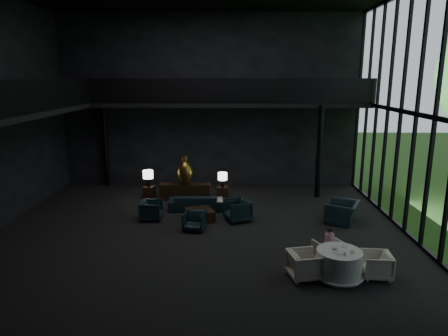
{
  "coord_description": "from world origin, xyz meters",
  "views": [
    {
      "loc": [
        1.07,
        -12.93,
        5.18
      ],
      "look_at": [
        0.78,
        0.5,
        2.08
      ],
      "focal_mm": 32.0,
      "sensor_mm": 36.0,
      "label": 1
    }
  ],
  "objects_px": {
    "console": "(185,192)",
    "coffee_table": "(200,215)",
    "side_table_left": "(149,192)",
    "window_armchair": "(342,207)",
    "lounge_armchair_west": "(151,209)",
    "lounge_armchair_east": "(237,208)",
    "bronze_urn": "(185,172)",
    "table_lamp_left": "(148,175)",
    "lounge_armchair_south": "(194,221)",
    "dining_chair_north": "(329,251)",
    "dining_table": "(339,266)",
    "dining_chair_west": "(304,263)",
    "dining_chair_east": "(376,264)",
    "side_table_right": "(223,192)",
    "sofa": "(196,199)",
    "table_lamp_right": "(223,177)",
    "child": "(330,237)"
  },
  "relations": [
    {
      "from": "lounge_armchair_west",
      "to": "coffee_table",
      "type": "distance_m",
      "value": 1.8
    },
    {
      "from": "sofa",
      "to": "coffee_table",
      "type": "relative_size",
      "value": 2.32
    },
    {
      "from": "lounge_armchair_east",
      "to": "bronze_urn",
      "type": "bearing_deg",
      "value": -160.71
    },
    {
      "from": "table_lamp_left",
      "to": "dining_chair_east",
      "type": "distance_m",
      "value": 10.08
    },
    {
      "from": "window_armchair",
      "to": "lounge_armchair_south",
      "type": "bearing_deg",
      "value": -54.67
    },
    {
      "from": "console",
      "to": "table_lamp_right",
      "type": "distance_m",
      "value": 1.73
    },
    {
      "from": "sofa",
      "to": "child",
      "type": "relative_size",
      "value": 3.81
    },
    {
      "from": "console",
      "to": "dining_chair_east",
      "type": "relative_size",
      "value": 3.02
    },
    {
      "from": "window_armchair",
      "to": "lounge_armchair_west",
      "type": "bearing_deg",
      "value": -65.3
    },
    {
      "from": "lounge_armchair_south",
      "to": "console",
      "type": "bearing_deg",
      "value": 111.26
    },
    {
      "from": "bronze_urn",
      "to": "child",
      "type": "bearing_deg",
      "value": -50.55
    },
    {
      "from": "lounge_armchair_west",
      "to": "coffee_table",
      "type": "bearing_deg",
      "value": -92.54
    },
    {
      "from": "side_table_left",
      "to": "console",
      "type": "bearing_deg",
      "value": -6.13
    },
    {
      "from": "lounge_armchair_south",
      "to": "dining_chair_north",
      "type": "xyz_separation_m",
      "value": [
        4.03,
        -2.37,
        0.01
      ]
    },
    {
      "from": "console",
      "to": "lounge_armchair_east",
      "type": "relative_size",
      "value": 2.23
    },
    {
      "from": "lounge_armchair_west",
      "to": "table_lamp_left",
      "type": "bearing_deg",
      "value": 13.3
    },
    {
      "from": "console",
      "to": "dining_table",
      "type": "height_order",
      "value": "dining_table"
    },
    {
      "from": "side_table_right",
      "to": "dining_chair_north",
      "type": "height_order",
      "value": "dining_chair_north"
    },
    {
      "from": "table_lamp_left",
      "to": "lounge_armchair_south",
      "type": "bearing_deg",
      "value": -57.32
    },
    {
      "from": "console",
      "to": "coffee_table",
      "type": "relative_size",
      "value": 2.31
    },
    {
      "from": "bronze_urn",
      "to": "lounge_armchair_east",
      "type": "distance_m",
      "value": 3.46
    },
    {
      "from": "lounge_armchair_east",
      "to": "dining_chair_west",
      "type": "xyz_separation_m",
      "value": [
        1.71,
        -4.21,
        -0.07
      ]
    },
    {
      "from": "coffee_table",
      "to": "dining_chair_west",
      "type": "xyz_separation_m",
      "value": [
        3.1,
        -4.2,
        0.2
      ]
    },
    {
      "from": "console",
      "to": "side_table_right",
      "type": "xyz_separation_m",
      "value": [
        1.6,
        0.17,
        -0.08
      ]
    },
    {
      "from": "table_lamp_left",
      "to": "lounge_armchair_south",
      "type": "height_order",
      "value": "table_lamp_left"
    },
    {
      "from": "side_table_right",
      "to": "lounge_armchair_east",
      "type": "xyz_separation_m",
      "value": [
        0.61,
        -2.74,
        0.22
      ]
    },
    {
      "from": "lounge_armchair_east",
      "to": "dining_table",
      "type": "xyz_separation_m",
      "value": [
        2.62,
        -4.17,
        -0.16
      ]
    },
    {
      "from": "table_lamp_right",
      "to": "sofa",
      "type": "bearing_deg",
      "value": -126.58
    },
    {
      "from": "table_lamp_right",
      "to": "child",
      "type": "height_order",
      "value": "table_lamp_right"
    },
    {
      "from": "side_table_right",
      "to": "child",
      "type": "xyz_separation_m",
      "value": [
        3.18,
        -5.99,
        0.47
      ]
    },
    {
      "from": "side_table_right",
      "to": "lounge_armchair_east",
      "type": "relative_size",
      "value": 0.54
    },
    {
      "from": "lounge_armchair_south",
      "to": "dining_chair_north",
      "type": "height_order",
      "value": "dining_chair_north"
    },
    {
      "from": "table_lamp_left",
      "to": "dining_chair_north",
      "type": "height_order",
      "value": "table_lamp_left"
    },
    {
      "from": "side_table_left",
      "to": "table_lamp_right",
      "type": "xyz_separation_m",
      "value": [
        3.2,
        -0.16,
        0.74
      ]
    },
    {
      "from": "lounge_armchair_east",
      "to": "dining_chair_east",
      "type": "relative_size",
      "value": 1.35
    },
    {
      "from": "sofa",
      "to": "lounge_armchair_west",
      "type": "relative_size",
      "value": 2.78
    },
    {
      "from": "lounge_armchair_east",
      "to": "child",
      "type": "relative_size",
      "value": 1.7
    },
    {
      "from": "console",
      "to": "bronze_urn",
      "type": "distance_m",
      "value": 0.87
    },
    {
      "from": "bronze_urn",
      "to": "lounge_armchair_west",
      "type": "relative_size",
      "value": 1.58
    },
    {
      "from": "dining_chair_east",
      "to": "side_table_right",
      "type": "bearing_deg",
      "value": -144.08
    },
    {
      "from": "lounge_armchair_east",
      "to": "lounge_armchair_south",
      "type": "bearing_deg",
      "value": -78.39
    },
    {
      "from": "table_lamp_right",
      "to": "dining_chair_north",
      "type": "distance_m",
      "value": 6.74
    },
    {
      "from": "side_table_left",
      "to": "coffee_table",
      "type": "bearing_deg",
      "value": -48.7
    },
    {
      "from": "console",
      "to": "dining_table",
      "type": "bearing_deg",
      "value": -54.4
    },
    {
      "from": "dining_chair_west",
      "to": "table_lamp_left",
      "type": "bearing_deg",
      "value": 26.6
    },
    {
      "from": "dining_table",
      "to": "side_table_left",
      "type": "bearing_deg",
      "value": 132.91
    },
    {
      "from": "table_lamp_right",
      "to": "child",
      "type": "distance_m",
      "value": 6.65
    },
    {
      "from": "table_lamp_left",
      "to": "sofa",
      "type": "xyz_separation_m",
      "value": [
        2.18,
        -1.45,
        -0.62
      ]
    },
    {
      "from": "coffee_table",
      "to": "dining_table",
      "type": "xyz_separation_m",
      "value": [
        4.01,
        -4.16,
        0.12
      ]
    },
    {
      "from": "dining_chair_north",
      "to": "dining_table",
      "type": "bearing_deg",
      "value": 70.84
    }
  ]
}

